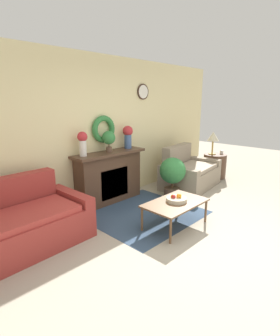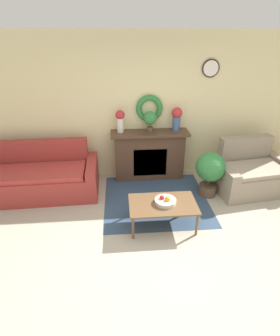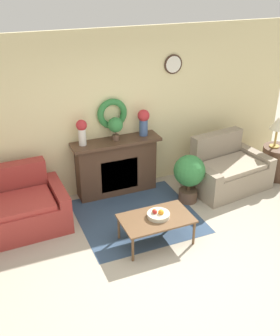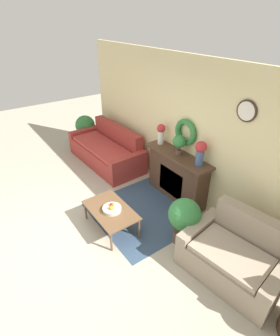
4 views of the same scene
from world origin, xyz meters
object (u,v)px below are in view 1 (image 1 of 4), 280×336
(fireplace, at_px, (109,177))
(couch_left, at_px, (3,230))
(potted_plant_on_mantel, at_px, (109,139))
(fruit_bowl, at_px, (176,199))
(loveseat_right, at_px, (189,173))
(potted_plant_floor_by_loveseat, at_px, (172,173))
(mug, at_px, (222,152))
(vase_on_mantel_left, at_px, (83,142))
(coffee_table, at_px, (175,204))
(vase_on_mantel_right, at_px, (128,135))
(table_lamp, at_px, (213,137))
(side_table_by_loveseat, at_px, (215,166))

(fireplace, bearing_deg, couch_left, -168.60)
(potted_plant_on_mantel, bearing_deg, fruit_bowl, -87.55)
(loveseat_right, bearing_deg, fireplace, 155.03)
(couch_left, xyz_separation_m, potted_plant_on_mantel, (2.08, 0.41, 0.91))
(fruit_bowl, xyz_separation_m, potted_plant_floor_by_loveseat, (0.92, 0.77, 0.07))
(mug, relative_size, vase_on_mantel_left, 0.22)
(vase_on_mantel_left, relative_size, potted_plant_on_mantel, 1.08)
(coffee_table, bearing_deg, vase_on_mantel_right, 72.96)
(vase_on_mantel_left, xyz_separation_m, vase_on_mantel_right, (1.05, -0.00, 0.02))
(mug, height_order, vase_on_mantel_right, vase_on_mantel_right)
(mug, xyz_separation_m, potted_plant_floor_by_loveseat, (-2.04, -0.02, -0.14))
(table_lamp, height_order, vase_on_mantel_left, vase_on_mantel_left)
(fireplace, relative_size, potted_plant_on_mantel, 3.83)
(fireplace, distance_m, potted_plant_on_mantel, 0.73)
(couch_left, relative_size, fruit_bowl, 6.85)
(mug, relative_size, vase_on_mantel_right, 0.21)
(mug, bearing_deg, vase_on_mantel_right, 163.72)
(potted_plant_on_mantel, bearing_deg, fireplace, 94.02)
(couch_left, xyz_separation_m, coffee_table, (2.11, -1.11, 0.05))
(couch_left, xyz_separation_m, loveseat_right, (3.92, -0.15, -0.00))
(couch_left, height_order, table_lamp, table_lamp)
(fireplace, xyz_separation_m, table_lamp, (2.83, -0.58, 0.53))
(loveseat_right, bearing_deg, mug, -15.28)
(fireplace, height_order, potted_plant_on_mantel, potted_plant_on_mantel)
(potted_plant_on_mantel, bearing_deg, loveseat_right, -16.91)
(loveseat_right, distance_m, vase_on_mantel_right, 1.73)
(coffee_table, height_order, vase_on_mantel_right, vase_on_mantel_right)
(coffee_table, distance_m, mug, 3.12)
(table_lamp, bearing_deg, fruit_bowl, -161.12)
(side_table_by_loveseat, bearing_deg, loveseat_right, 176.71)
(potted_plant_on_mantel, height_order, potted_plant_floor_by_loveseat, potted_plant_on_mantel)
(loveseat_right, xyz_separation_m, coffee_table, (-1.81, -0.96, 0.05))
(fireplace, xyz_separation_m, loveseat_right, (1.84, -0.57, -0.18))
(side_table_by_loveseat, distance_m, potted_plant_on_mantel, 3.11)
(side_table_by_loveseat, height_order, table_lamp, table_lamp)
(coffee_table, distance_m, vase_on_mantel_right, 1.83)
(couch_left, relative_size, table_lamp, 3.88)
(table_lamp, distance_m, potted_plant_floor_by_loveseat, 1.93)
(couch_left, height_order, fruit_bowl, couch_left)
(couch_left, height_order, loveseat_right, loveseat_right)
(side_table_by_loveseat, relative_size, mug, 6.37)
(couch_left, relative_size, coffee_table, 2.18)
(fruit_bowl, distance_m, vase_on_mantel_right, 1.78)
(fireplace, height_order, side_table_by_loveseat, fireplace)
(coffee_table, xyz_separation_m, potted_plant_floor_by_loveseat, (0.95, 0.78, 0.14))
(coffee_table, xyz_separation_m, side_table_by_loveseat, (2.87, 0.90, -0.06))
(mug, bearing_deg, fireplace, 166.41)
(couch_left, relative_size, potted_plant_on_mantel, 5.63)
(fruit_bowl, bearing_deg, potted_plant_floor_by_loveseat, 40.08)
(coffee_table, relative_size, potted_plant_on_mantel, 2.59)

